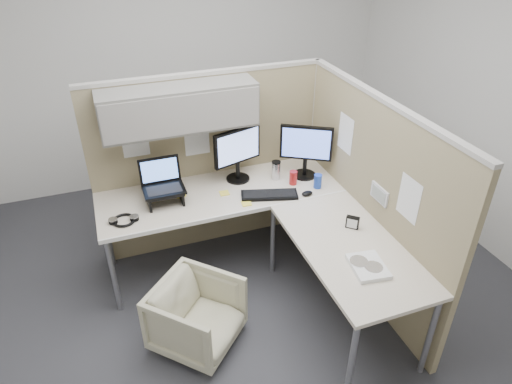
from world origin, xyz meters
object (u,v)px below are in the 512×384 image
object	(u,v)px
office_chair	(197,313)
monitor_left	(237,151)
keyboard	(269,195)
desk	(265,217)

from	to	relation	value
office_chair	monitor_left	bearing A→B (deg)	11.82
keyboard	desk	bearing A→B (deg)	-104.22
desk	office_chair	bearing A→B (deg)	-149.03
office_chair	monitor_left	distance (m)	1.35
keyboard	office_chair	bearing A→B (deg)	-126.20
monitor_left	keyboard	xyz separation A→B (m)	(0.15, -0.35, -0.26)
office_chair	keyboard	bearing A→B (deg)	-7.02
office_chair	monitor_left	xyz separation A→B (m)	(0.63, 0.95, 0.72)
desk	office_chair	distance (m)	0.87
office_chair	keyboard	world-z (taller)	keyboard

